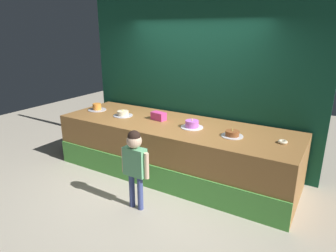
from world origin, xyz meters
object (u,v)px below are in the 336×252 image
(cake_far_left, at_px, (97,108))
(cake_center_right, at_px, (192,124))
(donut, at_px, (283,142))
(cake_center_left, at_px, (123,114))
(cake_far_right, at_px, (232,134))
(child_figure, at_px, (135,159))
(pink_box, at_px, (159,116))

(cake_far_left, height_order, cake_center_right, cake_center_right)
(donut, height_order, cake_center_right, cake_center_right)
(cake_center_left, bearing_deg, cake_far_left, 175.48)
(cake_far_right, bearing_deg, cake_center_left, 179.34)
(donut, distance_m, cake_far_right, 0.67)
(cake_far_right, bearing_deg, cake_center_right, 174.94)
(cake_center_right, bearing_deg, cake_far_left, 179.52)
(cake_center_right, bearing_deg, donut, 1.15)
(donut, distance_m, cake_center_left, 2.67)
(cake_center_left, relative_size, cake_far_right, 1.09)
(child_figure, xyz_separation_m, pink_box, (-0.42, 1.22, 0.22))
(pink_box, xyz_separation_m, cake_far_left, (-1.34, -0.07, -0.02))
(child_figure, xyz_separation_m, cake_far_right, (0.91, 1.08, 0.19))
(donut, bearing_deg, pink_box, 178.29)
(donut, bearing_deg, cake_center_right, -178.85)
(pink_box, relative_size, cake_far_right, 0.79)
(child_figure, distance_m, cake_center_right, 1.18)
(cake_far_right, bearing_deg, pink_box, 173.78)
(child_figure, bearing_deg, donut, 36.38)
(cake_center_left, bearing_deg, cake_center_right, 1.54)
(donut, relative_size, cake_far_right, 0.40)
(donut, relative_size, cake_far_left, 0.37)
(cake_center_left, bearing_deg, child_figure, -45.25)
(pink_box, bearing_deg, cake_center_left, -169.60)
(cake_far_left, relative_size, cake_center_right, 0.97)
(child_figure, relative_size, cake_center_right, 3.18)
(pink_box, xyz_separation_m, cake_far_right, (1.34, -0.15, -0.03))
(child_figure, distance_m, cake_far_right, 1.43)
(cake_center_left, bearing_deg, pink_box, 10.40)
(cake_far_left, distance_m, cake_far_right, 2.67)
(donut, bearing_deg, cake_far_left, -179.83)
(cake_far_left, height_order, cake_far_right, cake_far_right)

